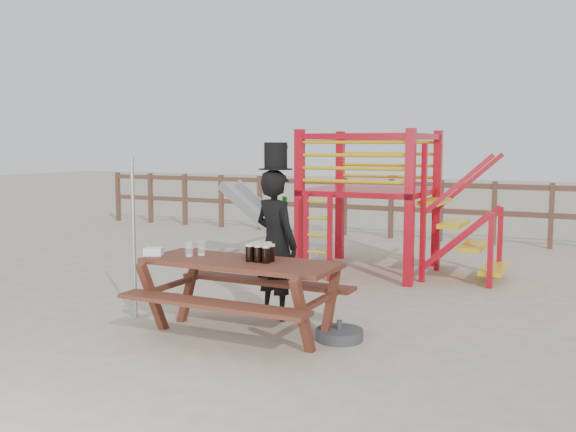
# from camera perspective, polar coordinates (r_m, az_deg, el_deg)

# --- Properties ---
(ground) EXTENTS (60.00, 60.00, 0.00)m
(ground) POSITION_cam_1_polar(r_m,az_deg,el_deg) (6.62, -4.48, -10.19)
(ground) COLOR #BBAF91
(ground) RESTS_ON ground
(back_fence) EXTENTS (15.09, 0.09, 1.20)m
(back_fence) POSITION_cam_1_polar(r_m,az_deg,el_deg) (12.94, 11.27, 1.14)
(back_fence) COLOR brown
(back_fence) RESTS_ON ground
(playground_fort) EXTENTS (4.71, 1.84, 2.10)m
(playground_fort) POSITION_cam_1_polar(r_m,az_deg,el_deg) (9.61, 6.92, 1.47)
(playground_fort) COLOR #B50C1A
(playground_fort) RESTS_ON ground
(picnic_table) EXTENTS (1.96, 1.37, 0.76)m
(picnic_table) POSITION_cam_1_polar(r_m,az_deg,el_deg) (6.37, -4.25, -6.42)
(picnic_table) COLOR brown
(picnic_table) RESTS_ON ground
(man_with_hat) EXTENTS (0.69, 0.58, 1.91)m
(man_with_hat) POSITION_cam_1_polar(r_m,az_deg,el_deg) (6.96, -1.08, -2.14)
(man_with_hat) COLOR black
(man_with_hat) RESTS_ON ground
(metal_pole) EXTENTS (0.04, 0.04, 1.75)m
(metal_pole) POSITION_cam_1_polar(r_m,az_deg,el_deg) (7.12, -13.54, -1.96)
(metal_pole) COLOR #B2B2B7
(metal_pole) RESTS_ON ground
(parasol_base) EXTENTS (0.46, 0.46, 0.20)m
(parasol_base) POSITION_cam_1_polar(r_m,az_deg,el_deg) (6.33, 4.59, -10.46)
(parasol_base) COLOR #3B3C41
(parasol_base) RESTS_ON ground
(paper_bag) EXTENTS (0.22, 0.20, 0.08)m
(paper_bag) POSITION_cam_1_polar(r_m,az_deg,el_deg) (6.71, -11.86, -3.12)
(paper_bag) COLOR white
(paper_bag) RESTS_ON picnic_table
(stout_pints) EXTENTS (0.27, 0.27, 0.17)m
(stout_pints) POSITION_cam_1_polar(r_m,az_deg,el_deg) (6.26, -2.44, -3.23)
(stout_pints) COLOR black
(stout_pints) RESTS_ON picnic_table
(empty_glasses) EXTENTS (0.16, 0.18, 0.15)m
(empty_glasses) POSITION_cam_1_polar(r_m,az_deg,el_deg) (6.61, -8.24, -2.94)
(empty_glasses) COLOR silver
(empty_glasses) RESTS_ON picnic_table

